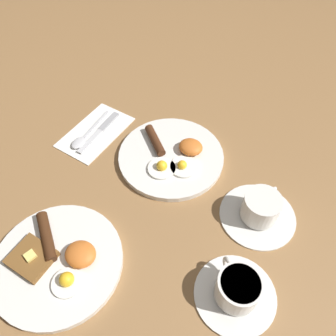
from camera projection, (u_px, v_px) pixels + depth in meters
The scene contains 8 objects.
ground_plane at pixel (171, 158), 0.84m from camera, with size 3.00×3.00×0.00m, color olive.
breakfast_plate_near at pixel (172, 156), 0.83m from camera, with size 0.27×0.27×0.04m.
breakfast_plate_far at pixel (58, 261), 0.66m from camera, with size 0.26×0.26×0.04m.
teacup_near at pixel (260, 210), 0.72m from camera, with size 0.17×0.17×0.07m.
teacup_far at pixel (237, 290), 0.61m from camera, with size 0.16×0.16×0.07m.
napkin at pixel (95, 132), 0.90m from camera, with size 0.12×0.20×0.01m, color white.
knife at pixel (101, 130), 0.90m from camera, with size 0.02×0.17×0.01m.
spoon at pixel (83, 138), 0.88m from camera, with size 0.03×0.16×0.01m.
Camera 1 is at (-0.23, 0.49, 0.65)m, focal length 35.00 mm.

